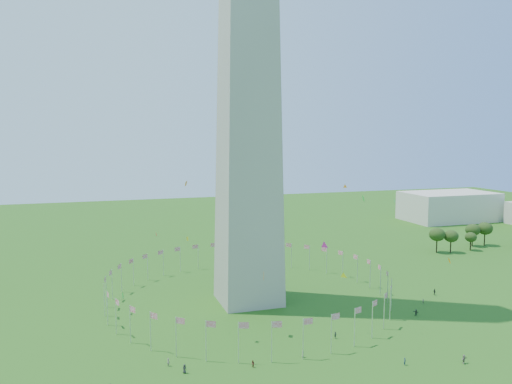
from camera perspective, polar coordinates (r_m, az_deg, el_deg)
ground at (r=105.12m, az=7.68°, el=-20.60°), size 600.00×600.00×0.00m
washington_monument at (r=145.22m, az=-0.92°, el=21.10°), size 16.80×16.80×169.00m
flag_ring at (r=146.89m, az=-0.86°, el=-10.69°), size 80.24×80.24×9.00m
gov_building_east_a at (r=304.86m, az=21.15°, el=-1.53°), size 50.00×30.00×16.00m
crowd at (r=107.58m, az=10.97°, el=-19.47°), size 96.79×70.65×1.94m
kites_aloft at (r=123.71m, az=7.20°, el=-6.12°), size 91.17×85.69×33.45m
tree_line_east at (r=233.89m, az=24.16°, el=-4.76°), size 53.38×15.37×10.11m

